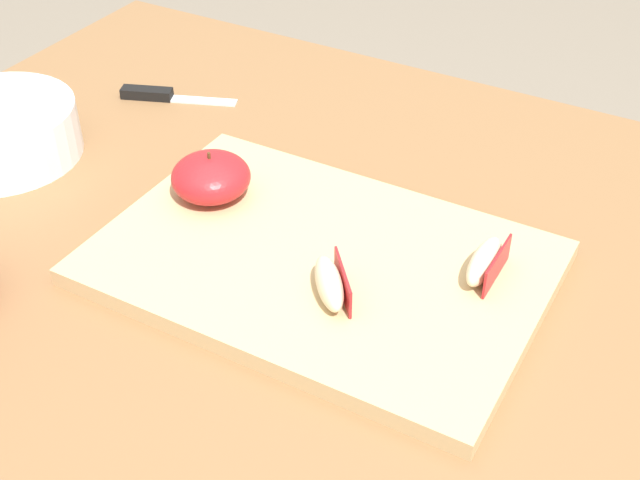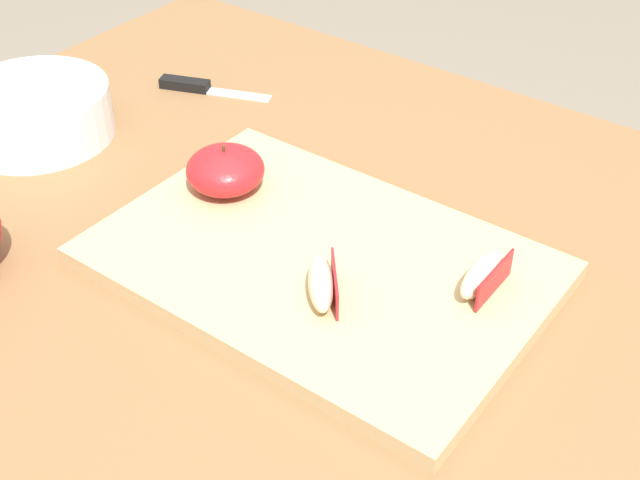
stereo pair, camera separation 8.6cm
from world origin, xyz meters
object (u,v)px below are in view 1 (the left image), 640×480
Objects in this scene: cutting_board at (320,263)px; apple_wedge_near_knife at (485,262)px; apple_half_skin_up at (210,178)px; paring_knife at (157,95)px; apple_wedge_front at (330,283)px.

apple_wedge_near_knife reaches higher than cutting_board.
apple_half_skin_up is 0.29m from paring_knife.
cutting_board is 0.43m from paring_knife.
cutting_board is 0.16m from apple_half_skin_up.
apple_wedge_front is 0.49m from paring_knife.
apple_half_skin_up is 1.18× the size of apple_wedge_near_knife.
apple_half_skin_up is 0.56× the size of paring_knife.
paring_knife is at bearing 140.53° from apple_half_skin_up.
paring_knife is at bearing 147.65° from apple_wedge_front.
apple_half_skin_up is 1.20× the size of apple_wedge_front.
cutting_board is 6.15× the size of apple_wedge_front.
cutting_board is 2.88× the size of paring_knife.
apple_wedge_near_knife is at bearing 41.17° from apple_wedge_front.
cutting_board is at bearing -11.93° from apple_half_skin_up.
apple_wedge_near_knife is 0.16m from apple_wedge_front.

